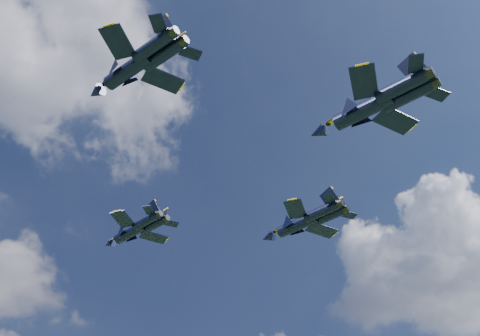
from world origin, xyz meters
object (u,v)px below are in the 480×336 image
jet_right (295,225)px  jet_slot (359,112)px  jet_lead (129,233)px  jet_left (126,72)px

jet_right → jet_slot: (-8.43, -27.59, -2.90)m
jet_right → jet_lead: bearing=133.1°
jet_left → jet_lead: bearing=45.6°
jet_lead → jet_right: bearing=-45.8°
jet_lead → jet_right: (23.78, -10.48, 2.76)m
jet_left → jet_slot: jet_left is taller
jet_lead → jet_slot: 41.05m
jet_lead → jet_left: bearing=-133.0°
jet_right → jet_left: bearing=-175.2°
jet_slot → jet_right: bearing=48.7°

